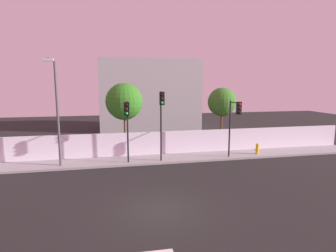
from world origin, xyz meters
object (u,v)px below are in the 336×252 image
fire_hydrant (257,148)px  roadside_tree_midleft (222,102)px  traffic_light_left (235,117)px  traffic_light_right (161,112)px  street_lamp_curbside (56,105)px  roadside_tree_leftmost (124,102)px  traffic_light_center (127,119)px

fire_hydrant → roadside_tree_midleft: (-1.84, 2.99, 3.52)m
traffic_light_left → traffic_light_right: bearing=176.6°
traffic_light_left → street_lamp_curbside: 12.38m
traffic_light_left → roadside_tree_leftmost: 8.75m
street_lamp_curbside → roadside_tree_midleft: street_lamp_curbside is taller
fire_hydrant → roadside_tree_leftmost: size_ratio=0.15×
traffic_light_center → roadside_tree_leftmost: size_ratio=0.76×
traffic_light_center → roadside_tree_leftmost: 3.90m
street_lamp_curbside → roadside_tree_midleft: bearing=14.3°
traffic_light_right → roadside_tree_leftmost: size_ratio=0.87×
roadside_tree_leftmost → roadside_tree_midleft: bearing=0.0°
fire_hydrant → traffic_light_left: bearing=-158.5°
traffic_light_center → roadside_tree_midleft: roadside_tree_midleft is taller
fire_hydrant → roadside_tree_leftmost: (-10.25, 2.99, 3.66)m
traffic_light_center → roadside_tree_midleft: bearing=24.2°
street_lamp_curbside → roadside_tree_leftmost: size_ratio=1.23×
traffic_light_left → roadside_tree_midleft: (0.67, 3.97, 0.81)m
traffic_light_right → roadside_tree_leftmost: 4.39m
traffic_light_right → roadside_tree_midleft: size_ratio=0.93×
traffic_light_center → fire_hydrant: (10.27, 0.80, -2.73)m
traffic_light_right → traffic_light_left: bearing=-3.4°
traffic_light_right → fire_hydrant: traffic_light_right is taller
street_lamp_curbside → fire_hydrant: (14.83, 0.32, -3.73)m
fire_hydrant → roadside_tree_midleft: 4.97m
street_lamp_curbside → fire_hydrant: size_ratio=8.15×
traffic_light_right → street_lamp_curbside: size_ratio=0.71×
street_lamp_curbside → roadside_tree_midleft: (12.98, 3.30, -0.22)m
traffic_light_left → fire_hydrant: size_ratio=4.96×
traffic_light_left → street_lamp_curbside: (-12.31, 0.67, 1.03)m
street_lamp_curbside → roadside_tree_midleft: 13.40m
roadside_tree_leftmost → roadside_tree_midleft: roadside_tree_leftmost is taller
traffic_light_left → traffic_light_center: size_ratio=0.99×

